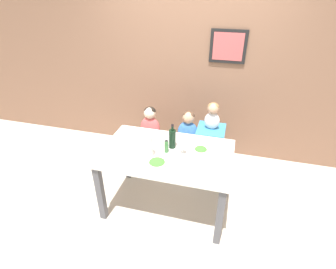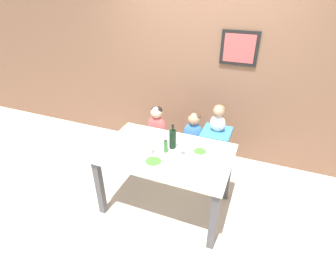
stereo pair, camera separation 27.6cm
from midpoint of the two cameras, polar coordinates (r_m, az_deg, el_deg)
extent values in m
plane|color=#BCB2A3|center=(3.30, -2.78, -14.93)|extent=(14.00, 14.00, 0.00)
cube|color=brown|center=(3.75, 3.07, 15.09)|extent=(10.00, 0.06, 2.70)
cube|color=black|center=(3.58, 10.72, 18.28)|extent=(0.46, 0.02, 0.42)
cube|color=#B74C4C|center=(3.57, 10.70, 18.24)|extent=(0.38, 0.00, 0.34)
cube|color=white|center=(2.81, -3.16, -4.20)|extent=(1.40, 0.87, 0.03)
cube|color=#4C4C51|center=(3.03, -17.12, -12.16)|extent=(0.07, 0.07, 0.73)
cube|color=#4C4C51|center=(2.69, 8.21, -17.43)|extent=(0.07, 0.07, 0.73)
cube|color=#4C4C51|center=(3.53, -11.08, -4.31)|extent=(0.07, 0.07, 0.73)
cube|color=#4C4C51|center=(3.25, 10.05, -7.69)|extent=(0.07, 0.07, 0.73)
cylinder|color=silver|center=(3.75, -8.81, -4.86)|extent=(0.04, 0.04, 0.40)
cylinder|color=silver|center=(3.65, -4.26, -5.65)|extent=(0.04, 0.04, 0.40)
cylinder|color=silver|center=(3.98, -7.08, -2.34)|extent=(0.04, 0.04, 0.40)
cylinder|color=silver|center=(3.89, -2.78, -3.01)|extent=(0.04, 0.04, 0.40)
cube|color=silver|center=(3.69, -5.91, -1.07)|extent=(0.42, 0.44, 0.05)
cylinder|color=silver|center=(3.60, -1.07, -6.17)|extent=(0.04, 0.04, 0.40)
cylinder|color=silver|center=(3.54, 3.84, -6.95)|extent=(0.04, 0.04, 0.40)
cylinder|color=silver|center=(3.84, 0.21, -3.46)|extent=(0.04, 0.04, 0.40)
cylinder|color=silver|center=(3.79, 4.80, -4.14)|extent=(0.04, 0.04, 0.40)
cube|color=silver|center=(3.56, 2.01, -2.22)|extent=(0.42, 0.44, 0.05)
cylinder|color=silver|center=(3.48, 4.19, -5.01)|extent=(0.04, 0.04, 0.66)
cylinder|color=silver|center=(3.45, 8.55, -5.64)|extent=(0.04, 0.04, 0.66)
cylinder|color=silver|center=(3.69, 5.01, -2.67)|extent=(0.04, 0.04, 0.66)
cylinder|color=silver|center=(3.67, 9.10, -3.24)|extent=(0.04, 0.04, 0.66)
cube|color=teal|center=(3.38, 7.08, 0.87)|extent=(0.35, 0.37, 0.05)
ellipsoid|color=#C64C4C|center=(3.60, -6.07, 1.47)|extent=(0.27, 0.15, 0.33)
sphere|color=beige|center=(3.49, -6.27, 4.64)|extent=(0.16, 0.16, 0.16)
ellipsoid|color=black|center=(3.49, -6.23, 5.05)|extent=(0.15, 0.15, 0.11)
ellipsoid|color=#3366B2|center=(3.46, 2.07, 0.39)|extent=(0.27, 0.15, 0.33)
sphere|color=tan|center=(3.36, 2.14, 3.65)|extent=(0.16, 0.16, 0.16)
ellipsoid|color=#473323|center=(3.35, 2.18, 4.08)|extent=(0.15, 0.15, 0.11)
ellipsoid|color=silver|center=(3.31, 7.23, 2.95)|extent=(0.19, 0.10, 0.23)
sphere|color=tan|center=(3.24, 7.42, 5.56)|extent=(0.14, 0.14, 0.14)
ellipsoid|color=olive|center=(3.24, 7.47, 5.96)|extent=(0.14, 0.13, 0.10)
cylinder|color=black|center=(2.82, -1.85, -1.05)|extent=(0.08, 0.08, 0.21)
cylinder|color=black|center=(2.75, -1.90, 1.44)|extent=(0.03, 0.03, 0.07)
cylinder|color=black|center=(2.74, -1.91, 1.91)|extent=(0.03, 0.03, 0.02)
cylinder|color=white|center=(2.69, -7.40, -2.75)|extent=(0.11, 0.11, 0.23)
cylinder|color=white|center=(2.76, 0.21, -4.42)|extent=(0.06, 0.06, 0.00)
cylinder|color=white|center=(2.73, 0.21, -3.63)|extent=(0.01, 0.01, 0.09)
ellipsoid|color=white|center=(2.68, 0.22, -2.05)|extent=(0.07, 0.07, 0.09)
cylinder|color=silver|center=(2.59, -5.47, -6.59)|extent=(0.18, 0.18, 0.06)
ellipsoid|color=#3D752D|center=(2.57, -5.51, -6.09)|extent=(0.16, 0.16, 0.04)
cylinder|color=silver|center=(2.76, 4.30, -3.79)|extent=(0.15, 0.15, 0.06)
ellipsoid|color=#3D752D|center=(2.75, 4.32, -3.31)|extent=(0.13, 0.13, 0.04)
cylinder|color=silver|center=(2.80, -12.77, -4.66)|extent=(0.23, 0.23, 0.01)
cylinder|color=silver|center=(3.08, -9.25, -0.70)|extent=(0.23, 0.23, 0.01)
cylinder|color=#336633|center=(2.76, -3.24, -2.73)|extent=(0.04, 0.04, 0.14)
cone|color=black|center=(2.72, -3.29, -1.31)|extent=(0.04, 0.04, 0.02)
camera|label=1|loc=(0.14, -92.86, -1.70)|focal=28.00mm
camera|label=2|loc=(0.14, 87.14, 1.70)|focal=28.00mm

